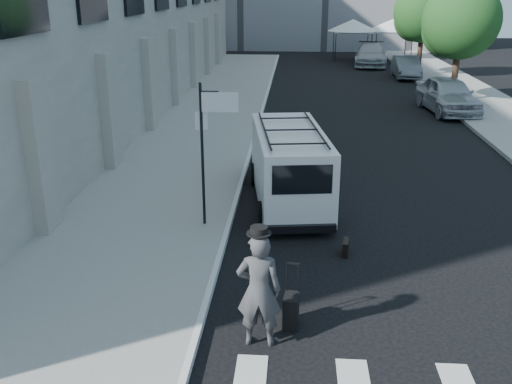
# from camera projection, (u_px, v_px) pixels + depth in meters

# --- Properties ---
(ground) EXTENTS (120.00, 120.00, 0.00)m
(ground) POSITION_uv_depth(u_px,v_px,m) (312.00, 298.00, 11.10)
(ground) COLOR black
(ground) RESTS_ON ground
(sidewalk_left) EXTENTS (4.50, 48.00, 0.15)m
(sidewalk_left) POSITION_uv_depth(u_px,v_px,m) (212.00, 115.00, 26.36)
(sidewalk_left) COLOR gray
(sidewalk_left) RESTS_ON ground
(sidewalk_right) EXTENTS (4.00, 56.00, 0.15)m
(sidewalk_right) POSITION_uv_depth(u_px,v_px,m) (479.00, 103.00, 29.23)
(sidewalk_right) COLOR gray
(sidewalk_right) RESTS_ON ground
(sign_pole) EXTENTS (1.03, 0.07, 3.50)m
(sign_pole) POSITION_uv_depth(u_px,v_px,m) (211.00, 125.00, 13.36)
(sign_pole) COLOR black
(sign_pole) RESTS_ON sidewalk_left
(tree_near) EXTENTS (3.80, 3.83, 6.03)m
(tree_near) POSITION_uv_depth(u_px,v_px,m) (458.00, 23.00, 28.14)
(tree_near) COLOR black
(tree_near) RESTS_ON ground
(tree_far) EXTENTS (3.80, 3.83, 6.03)m
(tree_far) POSITION_uv_depth(u_px,v_px,m) (421.00, 14.00, 36.58)
(tree_far) COLOR black
(tree_far) RESTS_ON ground
(tent_left) EXTENTS (4.00, 4.00, 3.20)m
(tent_left) POSITION_uv_depth(u_px,v_px,m) (353.00, 25.00, 45.53)
(tent_left) COLOR black
(tent_left) RESTS_ON ground
(tent_right) EXTENTS (4.00, 4.00, 3.20)m
(tent_right) POSITION_uv_depth(u_px,v_px,m) (393.00, 25.00, 45.79)
(tent_right) COLOR black
(tent_right) RESTS_ON ground
(businessman) EXTENTS (0.74, 0.49, 2.04)m
(businessman) POSITION_uv_depth(u_px,v_px,m) (259.00, 290.00, 9.37)
(businessman) COLOR #3E3E41
(businessman) RESTS_ON ground
(briefcase) EXTENTS (0.18, 0.45, 0.34)m
(briefcase) POSITION_uv_depth(u_px,v_px,m) (346.00, 247.00, 12.87)
(briefcase) COLOR black
(briefcase) RESTS_ON ground
(suitcase) EXTENTS (0.30, 0.44, 1.16)m
(suitcase) POSITION_uv_depth(u_px,v_px,m) (291.00, 311.00, 10.11)
(suitcase) COLOR black
(suitcase) RESTS_ON ground
(cargo_van) EXTENTS (2.46, 5.58, 2.06)m
(cargo_van) POSITION_uv_depth(u_px,v_px,m) (289.00, 164.00, 15.76)
(cargo_van) COLOR silver
(cargo_van) RESTS_ON ground
(parked_car_a) EXTENTS (2.46, 5.12, 1.69)m
(parked_car_a) POSITION_uv_depth(u_px,v_px,m) (448.00, 95.00, 27.07)
(parked_car_a) COLOR #B3B4BC
(parked_car_a) RESTS_ON ground
(parked_car_b) EXTENTS (1.63, 4.34, 1.42)m
(parked_car_b) POSITION_uv_depth(u_px,v_px,m) (406.00, 67.00, 37.30)
(parked_car_b) COLOR slate
(parked_car_b) RESTS_ON ground
(parked_car_c) EXTENTS (2.91, 5.87, 1.64)m
(parked_car_c) POSITION_uv_depth(u_px,v_px,m) (371.00, 55.00, 42.87)
(parked_car_c) COLOR #A5A8AD
(parked_car_c) RESTS_ON ground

